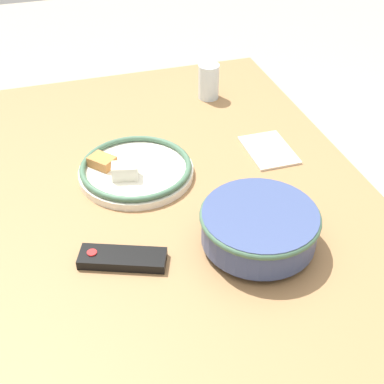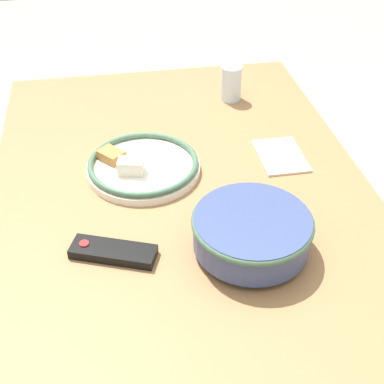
{
  "view_description": "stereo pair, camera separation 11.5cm",
  "coord_description": "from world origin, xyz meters",
  "px_view_note": "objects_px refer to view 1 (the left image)",
  "views": [
    {
      "loc": [
        -0.86,
        0.26,
        1.52
      ],
      "look_at": [
        0.01,
        -0.01,
        0.82
      ],
      "focal_mm": 50.0,
      "sensor_mm": 36.0,
      "label": 1
    },
    {
      "loc": [
        -0.88,
        0.15,
        1.52
      ],
      "look_at": [
        0.01,
        -0.01,
        0.82
      ],
      "focal_mm": 50.0,
      "sensor_mm": 36.0,
      "label": 2
    }
  ],
  "objects_px": {
    "tv_remote": "(122,258)",
    "drinking_glass": "(209,81)",
    "noodle_bowl": "(259,226)",
    "food_plate": "(135,170)"
  },
  "relations": [
    {
      "from": "drinking_glass",
      "to": "tv_remote",
      "type": "bearing_deg",
      "value": 147.79
    },
    {
      "from": "tv_remote",
      "to": "drinking_glass",
      "type": "height_order",
      "value": "drinking_glass"
    },
    {
      "from": "noodle_bowl",
      "to": "drinking_glass",
      "type": "relative_size",
      "value": 2.32
    },
    {
      "from": "noodle_bowl",
      "to": "tv_remote",
      "type": "xyz_separation_m",
      "value": [
        0.03,
        0.27,
        -0.04
      ]
    },
    {
      "from": "noodle_bowl",
      "to": "drinking_glass",
      "type": "bearing_deg",
      "value": -9.61
    },
    {
      "from": "food_plate",
      "to": "tv_remote",
      "type": "bearing_deg",
      "value": 162.87
    },
    {
      "from": "tv_remote",
      "to": "drinking_glass",
      "type": "bearing_deg",
      "value": -10.89
    },
    {
      "from": "noodle_bowl",
      "to": "food_plate",
      "type": "distance_m",
      "value": 0.36
    },
    {
      "from": "noodle_bowl",
      "to": "drinking_glass",
      "type": "height_order",
      "value": "drinking_glass"
    },
    {
      "from": "noodle_bowl",
      "to": "food_plate",
      "type": "relative_size",
      "value": 0.87
    }
  ]
}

